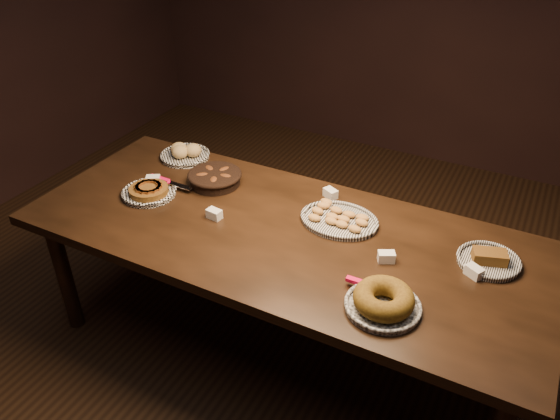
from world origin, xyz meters
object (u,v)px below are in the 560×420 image
at_px(madeleine_platter, 339,219).
at_px(bundt_cake_plate, 383,301).
at_px(apple_tart_plate, 149,191).
at_px(buffet_table, 281,243).

xyz_separation_m(madeleine_platter, bundt_cake_plate, (0.37, -0.46, 0.02)).
height_order(madeleine_platter, bundt_cake_plate, bundt_cake_plate).
relative_size(madeleine_platter, bundt_cake_plate, 1.13).
bearing_deg(apple_tart_plate, bundt_cake_plate, -35.34).
height_order(buffet_table, apple_tart_plate, apple_tart_plate).
height_order(apple_tart_plate, madeleine_platter, apple_tart_plate).
distance_m(buffet_table, apple_tart_plate, 0.74).
relative_size(buffet_table, apple_tart_plate, 7.48).
bearing_deg(bundt_cake_plate, apple_tart_plate, -173.68).
bearing_deg(apple_tart_plate, madeleine_platter, -11.74).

